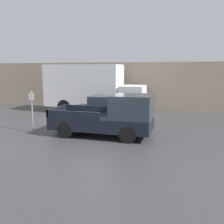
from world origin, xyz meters
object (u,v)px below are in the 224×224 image
car (110,109)px  delivery_truck (90,87)px  newspaper_box (92,101)px  pickup_truck (111,117)px  parking_sign (32,109)px

car → delivery_truck: 4.29m
car → newspaper_box: size_ratio=4.02×
pickup_truck → delivery_truck: (-3.56, 6.34, 0.97)m
pickup_truck → newspaper_box: pickup_truck is taller
pickup_truck → parking_sign: bearing=-174.6°
car → delivery_truck: size_ratio=0.60×
delivery_truck → newspaper_box: delivery_truck is taller
car → parking_sign: bearing=-132.8°
pickup_truck → newspaper_box: (-4.22, 8.53, -0.41)m
pickup_truck → newspaper_box: bearing=116.3°
pickup_truck → car: bearing=108.4°
pickup_truck → delivery_truck: 7.34m
delivery_truck → parking_sign: 6.81m
pickup_truck → car: (-1.02, 3.06, -0.13)m
delivery_truck → newspaper_box: bearing=106.7°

